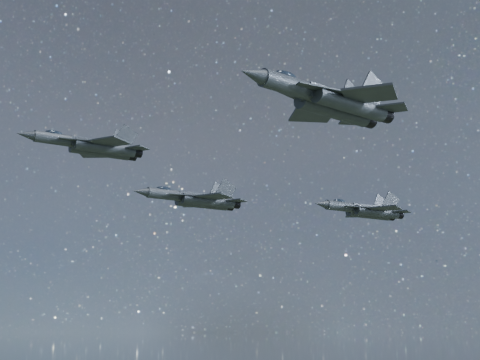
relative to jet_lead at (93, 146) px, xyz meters
name	(u,v)px	position (x,y,z in m)	size (l,w,h in m)	color
jet_lead	(93,146)	(0.00, 0.00, 0.00)	(15.03, 10.56, 3.79)	#2E3439
jet_left	(197,199)	(18.97, 14.56, -2.05)	(17.30, 12.18, 4.37)	#2E3439
jet_right	(331,101)	(16.16, -25.23, -0.08)	(18.78, 12.83, 4.72)	#2E3439
jet_slot	(366,211)	(40.50, 2.80, -3.95)	(15.67, 11.05, 3.96)	#2E3439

